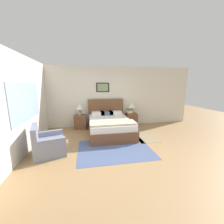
% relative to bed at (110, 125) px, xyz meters
% --- Properties ---
extents(ground_plane, '(16.00, 16.00, 0.00)m').
position_rel_bed_xyz_m(ground_plane, '(0.16, -1.95, -0.31)').
color(ground_plane, '#99754C').
extents(wall_back, '(7.61, 0.09, 2.60)m').
position_rel_bed_xyz_m(wall_back, '(0.16, 1.09, 0.99)').
color(wall_back, silver).
rests_on(wall_back, ground_plane).
extents(wall_left, '(0.08, 5.41, 2.60)m').
position_rel_bed_xyz_m(wall_left, '(-2.47, -0.46, 0.99)').
color(wall_left, silver).
rests_on(wall_left, ground_plane).
extents(area_rug_main, '(2.07, 1.53, 0.01)m').
position_rel_bed_xyz_m(area_rug_main, '(-0.07, -1.36, -0.31)').
color(area_rug_main, '#47567F').
rests_on(area_rug_main, ground_plane).
extents(area_rug_bedside, '(0.74, 1.38, 0.01)m').
position_rel_bed_xyz_m(area_rug_bedside, '(1.20, -0.46, -0.31)').
color(area_rug_bedside, '#897556').
rests_on(area_rug_bedside, ground_plane).
extents(bed, '(1.53, 2.09, 1.20)m').
position_rel_bed_xyz_m(bed, '(0.00, 0.00, 0.00)').
color(bed, brown).
rests_on(bed, ground_plane).
extents(armchair, '(0.93, 0.94, 0.81)m').
position_rel_bed_xyz_m(armchair, '(-1.86, -1.29, -0.05)').
color(armchair, gray).
rests_on(armchair, ground_plane).
extents(nightstand_near_window, '(0.48, 0.45, 0.56)m').
position_rel_bed_xyz_m(nightstand_near_window, '(-1.12, 0.80, -0.03)').
color(nightstand_near_window, brown).
rests_on(nightstand_near_window, ground_plane).
extents(nightstand_by_door, '(0.48, 0.45, 0.56)m').
position_rel_bed_xyz_m(nightstand_by_door, '(1.12, 0.80, -0.03)').
color(nightstand_by_door, brown).
rests_on(nightstand_by_door, ground_plane).
extents(table_lamp_near_window, '(0.30, 0.30, 0.48)m').
position_rel_bed_xyz_m(table_lamp_near_window, '(-1.11, 0.79, 0.58)').
color(table_lamp_near_window, gray).
rests_on(table_lamp_near_window, nightstand_near_window).
extents(table_lamp_by_door, '(0.30, 0.30, 0.48)m').
position_rel_bed_xyz_m(table_lamp_by_door, '(1.13, 0.79, 0.58)').
color(table_lamp_by_door, gray).
rests_on(table_lamp_by_door, nightstand_by_door).
extents(book_thick_bottom, '(0.20, 0.27, 0.04)m').
position_rel_bed_xyz_m(book_thick_bottom, '(1.01, 0.76, 0.27)').
color(book_thick_bottom, '#B7332D').
rests_on(book_thick_bottom, nightstand_by_door).
extents(book_hardcover_middle, '(0.19, 0.26, 0.03)m').
position_rel_bed_xyz_m(book_hardcover_middle, '(1.01, 0.76, 0.30)').
color(book_hardcover_middle, beige).
rests_on(book_hardcover_middle, book_thick_bottom).
extents(book_novel_upper, '(0.24, 0.26, 0.04)m').
position_rel_bed_xyz_m(book_novel_upper, '(1.01, 0.76, 0.34)').
color(book_novel_upper, silver).
rests_on(book_novel_upper, book_hardcover_middle).
extents(book_slim_near_top, '(0.19, 0.24, 0.04)m').
position_rel_bed_xyz_m(book_slim_near_top, '(1.01, 0.76, 0.38)').
color(book_slim_near_top, beige).
rests_on(book_slim_near_top, book_novel_upper).
extents(book_paperback_top, '(0.23, 0.29, 0.04)m').
position_rel_bed_xyz_m(book_paperback_top, '(1.01, 0.76, 0.42)').
color(book_paperback_top, '#4C7551').
rests_on(book_paperback_top, book_slim_near_top).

